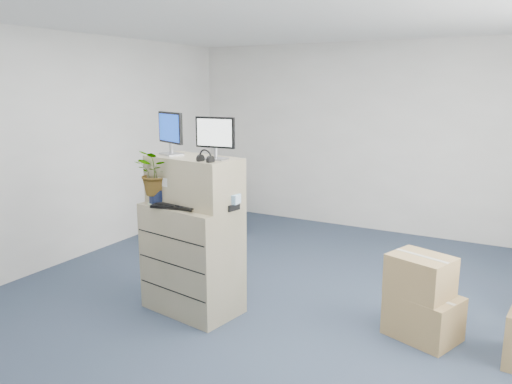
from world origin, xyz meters
TOP-DOWN VIEW (x-y plane):
  - ground at (0.00, 0.00)m, footprint 7.00×7.00m
  - wall_back at (0.00, 3.51)m, footprint 6.00×0.02m
  - filing_cabinet_lower at (-0.79, -0.12)m, footprint 0.98×0.69m
  - filing_cabinet_upper at (-0.78, -0.07)m, footprint 0.97×0.59m
  - monitor_left at (-1.05, -0.06)m, footprint 0.39×0.23m
  - monitor_right at (-0.51, -0.11)m, footprint 0.39×0.16m
  - headphones at (-0.51, -0.28)m, footprint 0.15×0.04m
  - keyboard at (-0.83, -0.26)m, footprint 0.52×0.29m
  - mouse at (-0.53, -0.27)m, footprint 0.12×0.09m
  - water_bottle at (-0.73, -0.09)m, footprint 0.07×0.07m
  - phone_dock at (-0.79, -0.08)m, footprint 0.08×0.07m
  - external_drive at (-0.40, -0.10)m, footprint 0.22×0.18m
  - tissue_box at (-0.40, -0.09)m, footprint 0.23×0.13m
  - potted_plant at (-1.09, -0.23)m, footprint 0.51×0.53m
  - office_chair at (-2.15, 2.32)m, footprint 1.14×1.13m

SIDE VIEW (x-z plane):
  - ground at x=0.00m, z-range 0.00..0.00m
  - office_chair at x=-2.15m, z-range 0.00..0.87m
  - filing_cabinet_lower at x=-0.79m, z-range 0.00..1.06m
  - keyboard at x=-0.83m, z-range 1.06..1.08m
  - mouse at x=-0.53m, z-range 1.06..1.09m
  - external_drive at x=-0.40m, z-range 1.06..1.11m
  - phone_dock at x=-0.79m, z-range 1.03..1.18m
  - tissue_box at x=-0.40m, z-range 1.11..1.20m
  - water_bottle at x=-0.73m, z-range 1.06..1.30m
  - filing_cabinet_upper at x=-0.78m, z-range 1.06..1.51m
  - potted_plant at x=-1.09m, z-range 1.09..1.51m
  - wall_back at x=0.00m, z-range 0.00..2.80m
  - headphones at x=-0.51m, z-range 1.48..1.62m
  - monitor_right at x=-0.51m, z-range 1.53..1.92m
  - monitor_left at x=-1.05m, z-range 1.54..1.94m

